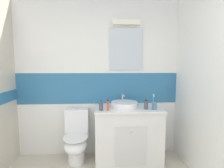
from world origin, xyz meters
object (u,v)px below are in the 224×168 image
(toothbrush_cup, at_px, (154,105))
(toothpaste_tube_upright, at_px, (108,105))
(sink_basin, at_px, (124,104))
(lotion_bottle_short, at_px, (146,105))
(toilet, at_px, (76,138))
(soap_dispenser, at_px, (101,106))

(toothbrush_cup, xyz_separation_m, toothpaste_tube_upright, (-0.66, -0.02, 0.01))
(sink_basin, height_order, lotion_bottle_short, sink_basin)
(sink_basin, bearing_deg, toilet, 176.42)
(lotion_bottle_short, bearing_deg, toilet, 169.82)
(soap_dispenser, bearing_deg, toilet, 152.95)
(toilet, relative_size, toothpaste_tube_upright, 5.24)
(soap_dispenser, xyz_separation_m, lotion_bottle_short, (0.64, 0.01, 0.01))
(toothbrush_cup, distance_m, soap_dispenser, 0.75)
(sink_basin, relative_size, toilet, 0.54)
(sink_basin, xyz_separation_m, soap_dispenser, (-0.35, -0.15, 0.01))
(toothbrush_cup, relative_size, toothpaste_tube_upright, 1.43)
(toilet, height_order, soap_dispenser, soap_dispenser)
(toothpaste_tube_upright, height_order, lotion_bottle_short, toothpaste_tube_upright)
(soap_dispenser, height_order, lotion_bottle_short, soap_dispenser)
(soap_dispenser, bearing_deg, toothpaste_tube_upright, -14.00)
(sink_basin, distance_m, lotion_bottle_short, 0.32)
(sink_basin, distance_m, toilet, 0.90)
(toilet, relative_size, lotion_bottle_short, 5.81)
(sink_basin, relative_size, toothbrush_cup, 1.99)
(sink_basin, relative_size, toothpaste_tube_upright, 2.83)
(toothpaste_tube_upright, relative_size, lotion_bottle_short, 1.11)
(soap_dispenser, height_order, toothpaste_tube_upright, toothpaste_tube_upright)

